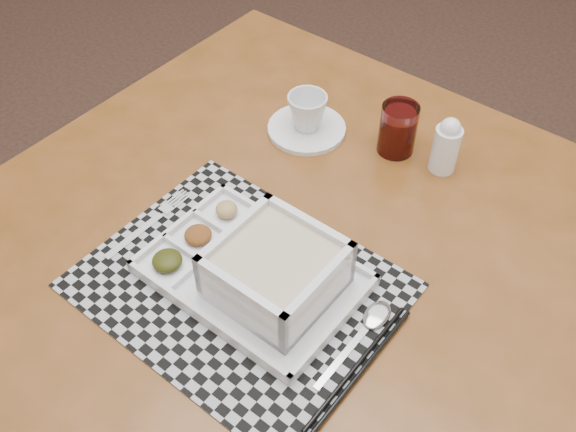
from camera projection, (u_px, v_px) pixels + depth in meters
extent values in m
plane|color=black|center=(325.00, 187.00, 2.22)|extent=(5.00, 5.00, 0.00)
cube|color=#4D2D0E|center=(289.00, 240.00, 1.07)|extent=(1.11, 1.11, 0.04)
cylinder|color=#4D2D0E|center=(261.00, 155.00, 1.79)|extent=(0.05, 0.05, 0.73)
cube|color=#4D2D0E|center=(418.00, 136.00, 1.35)|extent=(0.88, 0.11, 0.08)
cube|color=#4D2D0E|center=(119.00, 159.00, 1.30)|extent=(0.11, 0.88, 0.08)
cube|color=#4D2D0E|center=(527.00, 411.00, 0.93)|extent=(0.11, 0.88, 0.08)
cube|color=#98989F|center=(239.00, 285.00, 0.98)|extent=(0.49, 0.40, 0.00)
cube|color=silver|center=(253.00, 275.00, 0.98)|extent=(0.34, 0.25, 0.01)
cube|color=silver|center=(295.00, 230.00, 1.03)|extent=(0.32, 0.04, 0.01)
cube|color=silver|center=(204.00, 317.00, 0.92)|extent=(0.32, 0.04, 0.01)
cube|color=silver|center=(179.00, 224.00, 1.04)|extent=(0.03, 0.22, 0.01)
cube|color=silver|center=(336.00, 325.00, 0.91)|extent=(0.03, 0.22, 0.01)
cube|color=silver|center=(216.00, 248.00, 1.01)|extent=(0.03, 0.20, 0.01)
cube|color=silver|center=(181.00, 248.00, 1.01)|extent=(0.08, 0.01, 0.01)
cube|color=silver|center=(211.00, 223.00, 1.04)|extent=(0.08, 0.01, 0.01)
ellipsoid|color=black|center=(167.00, 260.00, 0.98)|extent=(0.05, 0.05, 0.02)
ellipsoid|color=#4C260C|center=(198.00, 235.00, 1.02)|extent=(0.04, 0.04, 0.02)
ellipsoid|color=#9D7547|center=(227.00, 209.00, 1.05)|extent=(0.04, 0.04, 0.02)
cube|color=silver|center=(276.00, 285.00, 0.96)|extent=(0.18, 0.18, 0.01)
cube|color=silver|center=(308.00, 238.00, 0.97)|extent=(0.17, 0.03, 0.09)
cube|color=silver|center=(241.00, 304.00, 0.89)|extent=(0.17, 0.03, 0.09)
cube|color=silver|center=(236.00, 245.00, 0.96)|extent=(0.03, 0.17, 0.09)
cube|color=silver|center=(319.00, 297.00, 0.90)|extent=(0.03, 0.17, 0.09)
cube|color=#BCAB8C|center=(276.00, 272.00, 0.93)|extent=(0.16, 0.16, 0.07)
cube|color=silver|center=(133.00, 235.00, 1.04)|extent=(0.02, 0.12, 0.00)
cube|color=silver|center=(166.00, 209.00, 1.08)|extent=(0.02, 0.02, 0.00)
cube|color=silver|center=(175.00, 197.00, 1.10)|extent=(0.01, 0.04, 0.00)
cube|color=silver|center=(178.00, 198.00, 1.10)|extent=(0.01, 0.04, 0.00)
cube|color=silver|center=(180.00, 200.00, 1.10)|extent=(0.01, 0.04, 0.00)
cube|color=silver|center=(183.00, 201.00, 1.10)|extent=(0.01, 0.04, 0.00)
cube|color=silver|center=(341.00, 358.00, 0.89)|extent=(0.02, 0.12, 0.00)
ellipsoid|color=silver|center=(377.00, 315.00, 0.94)|extent=(0.04, 0.06, 0.01)
cylinder|color=black|center=(356.00, 366.00, 0.88)|extent=(0.03, 0.24, 0.01)
cylinder|color=black|center=(363.00, 370.00, 0.87)|extent=(0.03, 0.24, 0.01)
cylinder|color=silver|center=(307.00, 129.00, 1.23)|extent=(0.15, 0.15, 0.01)
imported|color=silver|center=(307.00, 112.00, 1.20)|extent=(0.10, 0.10, 0.07)
cylinder|color=white|center=(398.00, 129.00, 1.16)|extent=(0.07, 0.07, 0.10)
cylinder|color=#410605|center=(397.00, 134.00, 1.17)|extent=(0.06, 0.06, 0.08)
cylinder|color=silver|center=(445.00, 149.00, 1.13)|extent=(0.05, 0.05, 0.09)
sphere|color=silver|center=(450.00, 128.00, 1.09)|extent=(0.04, 0.04, 0.04)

